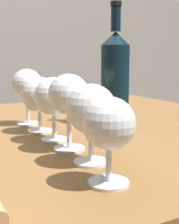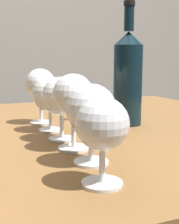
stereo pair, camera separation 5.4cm
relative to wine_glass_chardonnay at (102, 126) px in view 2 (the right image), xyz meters
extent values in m
cube|color=brown|center=(0.02, 0.38, -0.10)|extent=(1.29, 1.00, 0.03)
cylinder|color=brown|center=(0.61, 0.81, -0.48)|extent=(0.06, 0.06, 0.72)
cylinder|color=white|center=(0.00, 0.00, -0.09)|extent=(0.06, 0.06, 0.00)
cylinder|color=white|center=(0.00, 0.00, -0.05)|extent=(0.01, 0.01, 0.06)
sphere|color=white|center=(0.00, 0.00, 0.00)|extent=(0.08, 0.08, 0.08)
ellipsoid|color=#EACC66|center=(0.00, 0.00, 0.00)|extent=(0.07, 0.07, 0.04)
cylinder|color=white|center=(0.02, 0.09, -0.09)|extent=(0.06, 0.06, 0.00)
cylinder|color=white|center=(0.02, 0.09, -0.05)|extent=(0.01, 0.01, 0.06)
sphere|color=white|center=(0.02, 0.09, 0.01)|extent=(0.09, 0.09, 0.09)
ellipsoid|color=maroon|center=(0.02, 0.09, 0.00)|extent=(0.08, 0.08, 0.03)
cylinder|color=white|center=(0.02, 0.19, -0.09)|extent=(0.06, 0.06, 0.00)
cylinder|color=white|center=(0.02, 0.19, -0.04)|extent=(0.01, 0.01, 0.08)
sphere|color=white|center=(0.02, 0.19, 0.02)|extent=(0.08, 0.08, 0.08)
ellipsoid|color=#380711|center=(0.02, 0.19, 0.02)|extent=(0.07, 0.07, 0.02)
cylinder|color=white|center=(0.02, 0.26, -0.09)|extent=(0.06, 0.06, 0.00)
cylinder|color=white|center=(0.02, 0.26, -0.05)|extent=(0.01, 0.01, 0.07)
sphere|color=white|center=(0.02, 0.26, 0.01)|extent=(0.08, 0.08, 0.08)
ellipsoid|color=#470A16|center=(0.02, 0.26, 0.01)|extent=(0.07, 0.07, 0.03)
cylinder|color=white|center=(0.02, 0.36, -0.09)|extent=(0.06, 0.06, 0.00)
cylinder|color=white|center=(0.02, 0.36, -0.05)|extent=(0.01, 0.01, 0.06)
sphere|color=white|center=(0.02, 0.36, 0.01)|extent=(0.09, 0.09, 0.09)
ellipsoid|color=pink|center=(0.02, 0.36, 0.00)|extent=(0.08, 0.08, 0.03)
cylinder|color=white|center=(0.02, 0.46, -0.09)|extent=(0.06, 0.06, 0.00)
cylinder|color=white|center=(0.02, 0.46, -0.04)|extent=(0.01, 0.01, 0.08)
sphere|color=white|center=(0.02, 0.46, 0.02)|extent=(0.08, 0.08, 0.08)
ellipsoid|color=gold|center=(0.02, 0.46, 0.02)|extent=(0.07, 0.07, 0.04)
cylinder|color=#0F232D|center=(0.24, 0.36, 0.02)|extent=(0.08, 0.08, 0.21)
cone|color=#0F232D|center=(0.24, 0.36, 0.14)|extent=(0.08, 0.08, 0.03)
cylinder|color=#0F232D|center=(0.24, 0.36, 0.19)|extent=(0.03, 0.03, 0.06)
cylinder|color=black|center=(0.24, 0.36, 0.23)|extent=(0.03, 0.03, 0.01)
camera|label=1|loc=(-0.23, -0.38, 0.10)|focal=51.38mm
camera|label=2|loc=(-0.18, -0.40, 0.10)|focal=51.38mm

